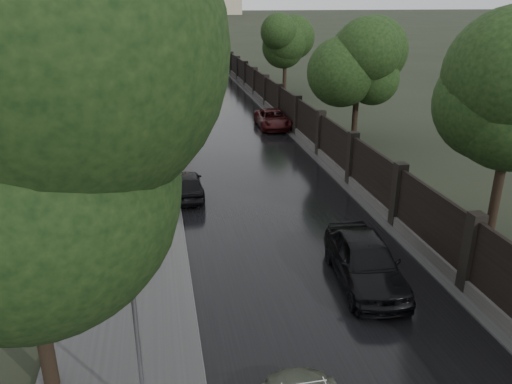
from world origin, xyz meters
The scene contains 14 objects.
road centered at (0.00, 190.00, 0.01)m, with size 8.00×420.00×0.02m, color black.
sidewalk_left centered at (-6.00, 190.00, 0.08)m, with size 4.00×420.00×0.16m, color #2D2D2D.
verge_right centered at (5.50, 190.00, 0.04)m, with size 3.00×420.00×0.08m, color #2D2D2D.
fence_right centered at (4.60, 32.01, 1.01)m, with size 0.45×75.72×2.70m.
tree_left_near centered at (-7.60, 3.00, 6.42)m, with size 5.44×5.44×9.16m.
tree_left_far centered at (-8.00, 30.00, 5.24)m, with size 4.25×4.25×7.39m.
tree_right_a centered at (7.50, 8.00, 4.95)m, with size 4.08×4.08×7.01m.
tree_right_b centered at (7.50, 22.00, 4.95)m, with size 4.08×4.08×7.01m.
tree_right_c centered at (7.50, 40.00, 4.95)m, with size 4.08×4.08×7.01m.
lamp_post centered at (-5.40, 1.50, 2.67)m, with size 0.25×0.12×5.11m.
traffic_light centered at (-4.30, 24.99, 2.40)m, with size 0.16×0.32×4.00m.
hatchback_left centered at (-3.60, 14.90, 0.64)m, with size 1.50×3.73×1.27m, color black.
car_right_near centered at (1.60, 6.10, 0.81)m, with size 1.91×4.76×1.62m, color black.
car_right_far centered at (3.40, 27.27, 0.64)m, with size 2.12×4.60×1.28m, color black.
Camera 1 is at (-4.65, -7.21, 8.75)m, focal length 35.00 mm.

